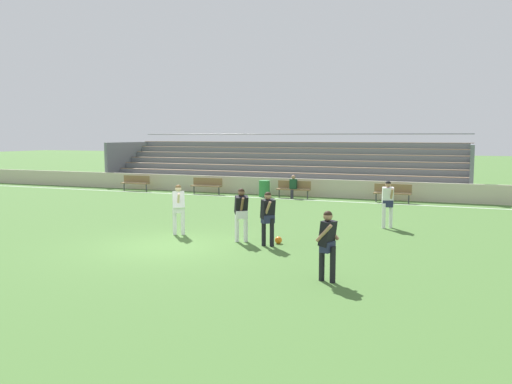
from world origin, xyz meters
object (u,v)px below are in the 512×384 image
at_px(spectator_seated, 293,185).
at_px(soccer_ball, 278,240).
at_px(bleacher_stand, 279,165).
at_px(player_dark_wide_right, 268,214).
at_px(player_white_overlapping, 388,200).
at_px(bench_centre_sideline, 393,191).
at_px(trash_bin, 264,189).
at_px(bench_near_wall_gap, 294,188).
at_px(player_dark_pressing_high, 328,240).
at_px(player_dark_deep_cover, 241,210).
at_px(bench_near_bin, 207,184).
at_px(bench_far_left, 136,182).
at_px(player_white_dropping_back, 179,205).

bearing_deg(spectator_seated, soccer_ball, -74.20).
xyz_separation_m(bleacher_stand, player_dark_wide_right, (5.37, -16.17, -0.53)).
bearing_deg(player_white_overlapping, bench_centre_sideline, 96.19).
distance_m(bench_centre_sideline, trash_bin, 6.69).
xyz_separation_m(bench_near_wall_gap, trash_bin, (-1.62, -0.09, -0.11)).
xyz_separation_m(spectator_seated, player_white_overlapping, (5.89, -7.38, 0.30)).
bearing_deg(player_dark_pressing_high, spectator_seated, 110.66).
relative_size(player_white_overlapping, player_dark_pressing_high, 1.04).
relative_size(bench_near_wall_gap, spectator_seated, 1.49).
distance_m(trash_bin, player_dark_deep_cover, 12.16).
relative_size(bench_near_bin, player_white_overlapping, 1.07).
height_order(bench_centre_sideline, soccer_ball, bench_centre_sideline).
distance_m(bench_centre_sideline, player_dark_wide_right, 12.15).
distance_m(bench_centre_sideline, bench_near_wall_gap, 5.07).
distance_m(player_dark_wide_right, soccer_ball, 0.98).
xyz_separation_m(trash_bin, player_dark_pressing_high, (7.26, -15.01, 0.51)).
distance_m(trash_bin, soccer_ball, 12.42).
relative_size(bleacher_stand, bench_far_left, 12.27).
bearing_deg(soccer_ball, player_dark_deep_cover, -173.29).
bearing_deg(player_dark_deep_cover, soccer_ball, 6.71).
bearing_deg(bench_near_bin, bench_centre_sideline, 0.00).
xyz_separation_m(bench_near_wall_gap, soccer_ball, (3.23, -11.52, -0.44)).
relative_size(trash_bin, soccer_ball, 3.98).
xyz_separation_m(player_white_overlapping, player_dark_pressing_high, (-0.24, -7.60, -0.05)).
xyz_separation_m(bench_far_left, spectator_seated, (9.83, -0.12, 0.16)).
height_order(bench_centre_sideline, bench_near_wall_gap, same).
relative_size(bench_centre_sideline, player_white_dropping_back, 1.08).
height_order(bleacher_stand, trash_bin, bleacher_stand).
bearing_deg(player_white_overlapping, soccer_ball, -123.43).
xyz_separation_m(spectator_seated, player_dark_pressing_high, (5.65, -14.98, 0.25)).
bearing_deg(bleacher_stand, bench_far_left, -150.82).
bearing_deg(bench_far_left, trash_bin, -0.61).
height_order(trash_bin, player_dark_pressing_high, player_dark_pressing_high).
height_order(bleacher_stand, player_white_dropping_back, bleacher_stand).
relative_size(bleacher_stand, bench_centre_sideline, 12.27).
relative_size(bench_near_wall_gap, player_white_overlapping, 1.07).
height_order(player_white_overlapping, player_white_dropping_back, player_white_overlapping).
distance_m(bleacher_stand, bench_near_wall_gap, 4.88).
relative_size(player_dark_wide_right, soccer_ball, 7.36).
height_order(player_dark_wide_right, player_dark_pressing_high, player_dark_wide_right).
relative_size(bench_centre_sideline, player_dark_deep_cover, 1.09).
xyz_separation_m(bench_near_bin, trash_bin, (3.48, -0.09, -0.11)).
bearing_deg(bench_centre_sideline, bench_near_bin, 180.00).
xyz_separation_m(bleacher_stand, player_white_dropping_back, (1.99, -15.55, -0.50)).
distance_m(bench_centre_sideline, player_dark_pressing_high, 15.11).
height_order(bench_near_wall_gap, player_dark_deep_cover, player_dark_deep_cover).
bearing_deg(bench_near_bin, spectator_seated, -1.30).
height_order(bench_centre_sideline, player_white_overlapping, player_white_overlapping).
relative_size(bench_far_left, soccer_ball, 8.18).
height_order(player_dark_deep_cover, player_dark_pressing_high, player_dark_deep_cover).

